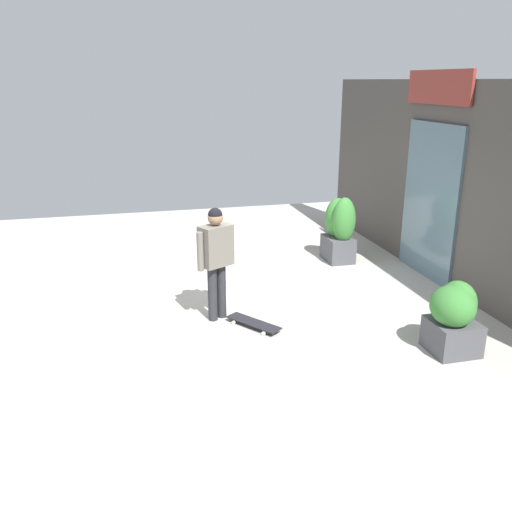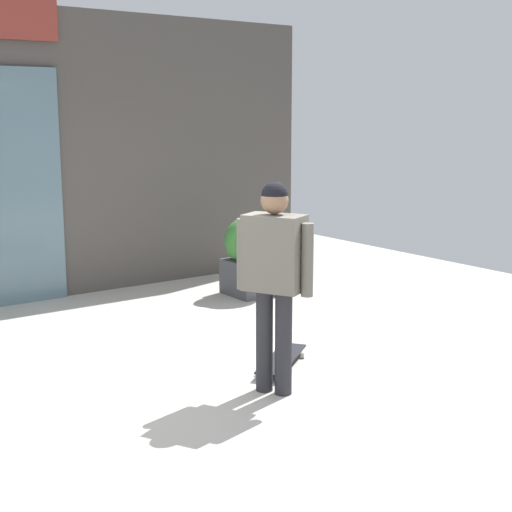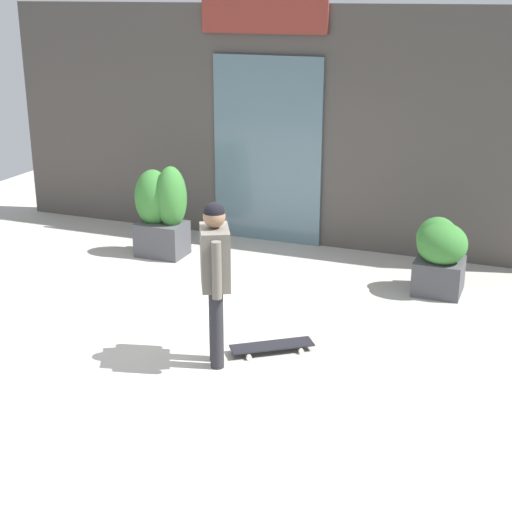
{
  "view_description": "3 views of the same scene",
  "coord_description": "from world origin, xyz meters",
  "px_view_note": "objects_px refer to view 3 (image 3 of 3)",
  "views": [
    {
      "loc": [
        7.84,
        -1.81,
        3.24
      ],
      "look_at": [
        1.07,
        -0.09,
        0.96
      ],
      "focal_mm": 37.87,
      "sensor_mm": 36.0,
      "label": 1
    },
    {
      "loc": [
        -2.41,
        -4.91,
        2.1
      ],
      "look_at": [
        1.07,
        -0.09,
        0.96
      ],
      "focal_mm": 52.27,
      "sensor_mm": 36.0,
      "label": 2
    },
    {
      "loc": [
        3.68,
        -6.72,
        3.43
      ],
      "look_at": [
        1.07,
        -0.09,
        0.96
      ],
      "focal_mm": 54.13,
      "sensor_mm": 36.0,
      "label": 3
    }
  ],
  "objects_px": {
    "skateboard": "(272,346)",
    "planter_box_left": "(162,210)",
    "skateboarder": "(215,268)",
    "planter_box_right": "(440,253)"
  },
  "relations": [
    {
      "from": "skateboarder",
      "to": "skateboard",
      "type": "distance_m",
      "value": 1.09
    },
    {
      "from": "skateboard",
      "to": "planter_box_right",
      "type": "bearing_deg",
      "value": 24.06
    },
    {
      "from": "skateboard",
      "to": "planter_box_left",
      "type": "bearing_deg",
      "value": 101.0
    },
    {
      "from": "skateboarder",
      "to": "planter_box_left",
      "type": "relative_size",
      "value": 1.31
    },
    {
      "from": "skateboarder",
      "to": "skateboard",
      "type": "relative_size",
      "value": 2.01
    },
    {
      "from": "planter_box_left",
      "to": "planter_box_right",
      "type": "height_order",
      "value": "planter_box_left"
    },
    {
      "from": "skateboarder",
      "to": "planter_box_left",
      "type": "distance_m",
      "value": 3.36
    },
    {
      "from": "skateboarder",
      "to": "skateboard",
      "type": "bearing_deg",
      "value": 18.81
    },
    {
      "from": "planter_box_left",
      "to": "planter_box_right",
      "type": "distance_m",
      "value": 3.69
    },
    {
      "from": "skateboarder",
      "to": "planter_box_right",
      "type": "xyz_separation_m",
      "value": [
        1.68,
        2.65,
        -0.49
      ]
    }
  ]
}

